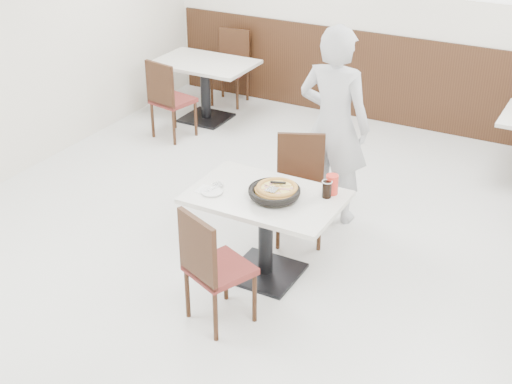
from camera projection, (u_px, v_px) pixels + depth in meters
The scene contains 19 objects.
floor at pixel (255, 255), 6.22m from camera, with size 7.00×7.00×0.00m, color beige.
wall_back at pixel (398, 10), 8.29m from camera, with size 6.00×0.04×2.80m, color beige.
wainscot_back at pixel (391, 80), 8.67m from camera, with size 5.90×0.03×1.10m, color black.
main_table at pixel (266, 236), 5.79m from camera, with size 1.20×0.80×0.75m, color beige, non-canonical shape.
chair_near at pixel (220, 266), 5.21m from camera, with size 0.42×0.42×0.95m, color black, non-canonical shape.
chair_far at pixel (300, 192), 6.25m from camera, with size 0.42×0.42×0.95m, color black, non-canonical shape.
trivet at pixel (274, 197), 5.54m from camera, with size 0.13×0.13×0.04m, color black.
pizza_pan at pixel (274, 194), 5.54m from camera, with size 0.39×0.39×0.01m, color black.
pizza at pixel (277, 190), 5.56m from camera, with size 0.35×0.35×0.02m, color #B07D37.
pizza_server at pixel (272, 189), 5.50m from camera, with size 0.08×0.10×0.00m, color white.
napkin at pixel (207, 190), 5.68m from camera, with size 0.15×0.15×0.00m, color silver.
side_plate at pixel (212, 192), 5.64m from camera, with size 0.17×0.17×0.01m, color silver.
fork at pixel (214, 188), 5.68m from camera, with size 0.02×0.18×0.00m, color white.
cola_glass at pixel (327, 190), 5.55m from camera, with size 0.07×0.07×0.13m, color black.
red_cup at pixel (332, 184), 5.60m from camera, with size 0.10×0.10×0.16m, color red.
diner_person at pixel (334, 126), 6.41m from camera, with size 0.68×0.44×1.85m, color silver.
bg_table_left at pixel (205, 91), 8.84m from camera, with size 1.20×0.80×0.75m, color beige, non-canonical shape.
bg_chair_left_near at pixel (173, 99), 8.31m from camera, with size 0.42×0.42×0.95m, color black, non-canonical shape.
bg_chair_left_far at pixel (229, 69), 9.31m from camera, with size 0.42×0.42×0.95m, color black, non-canonical shape.
Camera 1 is at (2.50, -4.61, 3.39)m, focal length 50.00 mm.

